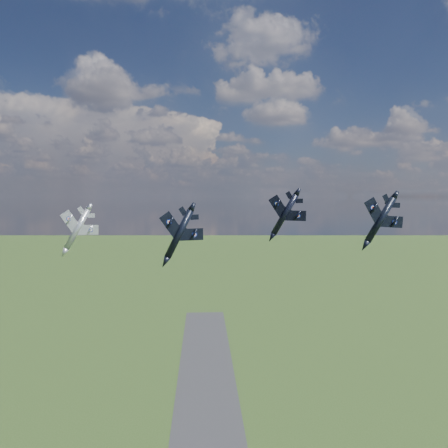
{
  "coord_description": "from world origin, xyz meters",
  "views": [
    {
      "loc": [
        -1.77,
        -78.97,
        88.48
      ],
      "look_at": [
        2.73,
        11.2,
        82.82
      ],
      "focal_mm": 35.0,
      "sensor_mm": 36.0,
      "label": 1
    }
  ],
  "objects_px": {
    "jet_lead_navy": "(179,234)",
    "jet_left_silver": "(77,229)",
    "jet_right_navy": "(380,220)",
    "jet_high_navy": "(285,214)"
  },
  "relations": [
    {
      "from": "jet_lead_navy",
      "to": "jet_left_silver",
      "type": "xyz_separation_m",
      "value": [
        -24.55,
        20.72,
        -0.56
      ]
    },
    {
      "from": "jet_high_navy",
      "to": "jet_left_silver",
      "type": "relative_size",
      "value": 1.03
    },
    {
      "from": "jet_left_silver",
      "to": "jet_right_navy",
      "type": "bearing_deg",
      "value": -46.46
    },
    {
      "from": "jet_high_navy",
      "to": "jet_lead_navy",
      "type": "bearing_deg",
      "value": -126.19
    },
    {
      "from": "jet_left_silver",
      "to": "jet_lead_navy",
      "type": "bearing_deg",
      "value": -63.97
    },
    {
      "from": "jet_right_navy",
      "to": "jet_left_silver",
      "type": "xyz_separation_m",
      "value": [
        -60.79,
        25.36,
        -3.3
      ]
    },
    {
      "from": "jet_right_navy",
      "to": "jet_left_silver",
      "type": "relative_size",
      "value": 0.89
    },
    {
      "from": "jet_high_navy",
      "to": "jet_right_navy",
      "type": "bearing_deg",
      "value": -49.0
    },
    {
      "from": "jet_right_navy",
      "to": "jet_high_navy",
      "type": "relative_size",
      "value": 0.87
    },
    {
      "from": "jet_lead_navy",
      "to": "jet_right_navy",
      "type": "xyz_separation_m",
      "value": [
        36.24,
        -4.64,
        2.74
      ]
    }
  ]
}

